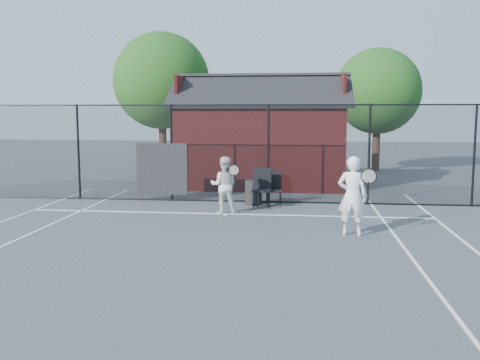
# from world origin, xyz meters

# --- Properties ---
(ground) EXTENTS (80.00, 80.00, 0.00)m
(ground) POSITION_xyz_m (0.00, 0.00, 0.00)
(ground) COLOR #41474A
(ground) RESTS_ON ground
(court_lines) EXTENTS (11.02, 18.00, 0.01)m
(court_lines) POSITION_xyz_m (0.00, -1.32, 0.01)
(court_lines) COLOR white
(court_lines) RESTS_ON ground
(fence) EXTENTS (22.04, 3.00, 3.00)m
(fence) POSITION_xyz_m (-0.30, 5.00, 1.45)
(fence) COLOR black
(fence) RESTS_ON ground
(clubhouse) EXTENTS (6.50, 4.36, 4.19)m
(clubhouse) POSITION_xyz_m (0.50, 9.00, 1.61)
(clubhouse) COLOR maroon
(clubhouse) RESTS_ON ground
(tree_left) EXTENTS (4.48, 4.48, 6.44)m
(tree_left) POSITION_xyz_m (-4.50, 13.50, 4.19)
(tree_left) COLOR #362015
(tree_left) RESTS_ON ground
(tree_right) EXTENTS (3.97, 3.97, 5.70)m
(tree_right) POSITION_xyz_m (5.50, 14.50, 3.71)
(tree_right) COLOR #362015
(tree_right) RESTS_ON ground
(player_front) EXTENTS (0.84, 0.65, 1.79)m
(player_front) POSITION_xyz_m (3.14, 0.83, 0.90)
(player_front) COLOR white
(player_front) RESTS_ON ground
(player_back) EXTENTS (0.86, 0.64, 1.55)m
(player_back) POSITION_xyz_m (-0.09, 3.15, 0.78)
(player_back) COLOR silver
(player_back) RESTS_ON ground
(chair_left) EXTENTS (0.54, 0.57, 1.12)m
(chair_left) POSITION_xyz_m (0.87, 4.10, 0.56)
(chair_left) COLOR black
(chair_left) RESTS_ON ground
(chair_right) EXTENTS (0.53, 0.55, 1.00)m
(chair_right) POSITION_xyz_m (1.20, 4.53, 0.50)
(chair_right) COLOR black
(chair_right) RESTS_ON ground
(waste_bin) EXTENTS (0.52, 0.52, 0.74)m
(waste_bin) POSITION_xyz_m (0.59, 4.60, 0.37)
(waste_bin) COLOR #262626
(waste_bin) RESTS_ON ground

